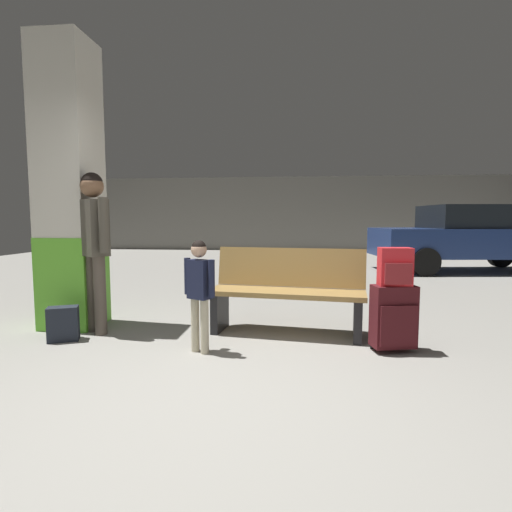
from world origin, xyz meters
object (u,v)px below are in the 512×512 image
object	(u,v)px
backpack_bright	(395,267)
child	(199,284)
structural_pillar	(70,187)
bench	(287,291)
parked_car_side	(469,236)
backpack_dark_floor	(63,324)
adult	(94,235)
suitcase	(394,317)

from	to	relation	value
backpack_bright	child	size ratio (longest dim) A/B	0.34
backpack_bright	child	distance (m)	1.75
structural_pillar	bench	distance (m)	2.63
structural_pillar	child	xyz separation A→B (m)	(1.62, -0.75, -0.92)
child	parked_car_side	distance (m)	7.76
backpack_dark_floor	child	bearing A→B (deg)	-8.00
bench	adult	bearing A→B (deg)	-174.02
bench	child	world-z (taller)	child
suitcase	parked_car_side	bearing A→B (deg)	62.71
child	adult	distance (m)	1.39
bench	adult	world-z (taller)	adult
backpack_bright	backpack_dark_floor	distance (m)	3.22
child	suitcase	bearing A→B (deg)	6.52
bench	child	bearing A→B (deg)	-137.38
structural_pillar	suitcase	distance (m)	3.61
adult	structural_pillar	bearing A→B (deg)	147.13
bench	adult	size ratio (longest dim) A/B	0.99
backpack_bright	child	world-z (taller)	child
adult	parked_car_side	world-z (taller)	adult
suitcase	parked_car_side	size ratio (longest dim) A/B	0.14
structural_pillar	suitcase	bearing A→B (deg)	-9.28
child	backpack_bright	bearing A→B (deg)	6.50
suitcase	adult	xyz separation A→B (m)	(-2.97, 0.30, 0.71)
adult	backpack_dark_floor	distance (m)	0.93
backpack_dark_floor	suitcase	bearing A→B (deg)	-0.04
suitcase	backpack_dark_floor	xyz separation A→B (m)	(-3.16, 0.00, -0.15)
backpack_bright	backpack_dark_floor	xyz separation A→B (m)	(-3.16, 0.00, -0.60)
structural_pillar	backpack_bright	xyz separation A→B (m)	(3.36, -0.55, -0.77)
bench	adult	distance (m)	2.09
bench	parked_car_side	size ratio (longest dim) A/B	0.39
parked_car_side	backpack_bright	bearing A→B (deg)	-117.30
suitcase	backpack_bright	distance (m)	0.45
structural_pillar	parked_car_side	distance (m)	8.38
backpack_bright	adult	xyz separation A→B (m)	(-2.96, 0.30, 0.26)
backpack_bright	backpack_dark_floor	world-z (taller)	backpack_bright
suitcase	adult	bearing A→B (deg)	174.31
child	parked_car_side	bearing A→B (deg)	51.93
backpack_bright	child	xyz separation A→B (m)	(-1.73, -0.20, -0.15)
bench	adult	xyz separation A→B (m)	(-2.00, -0.21, 0.59)
child	structural_pillar	bearing A→B (deg)	155.30
structural_pillar	adult	xyz separation A→B (m)	(0.39, -0.25, -0.51)
backpack_bright	backpack_dark_floor	size ratio (longest dim) A/B	1.00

